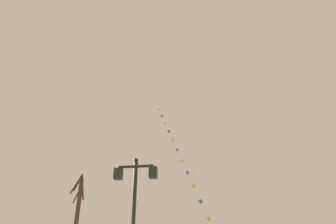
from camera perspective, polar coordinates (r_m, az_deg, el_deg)
twin_lantern_lamp_post at (r=10.93m, az=-6.40°, el=-15.96°), size 1.57×0.28×4.72m
kite_train at (r=33.70m, az=2.64°, el=-9.11°), size 8.69×14.55×21.25m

